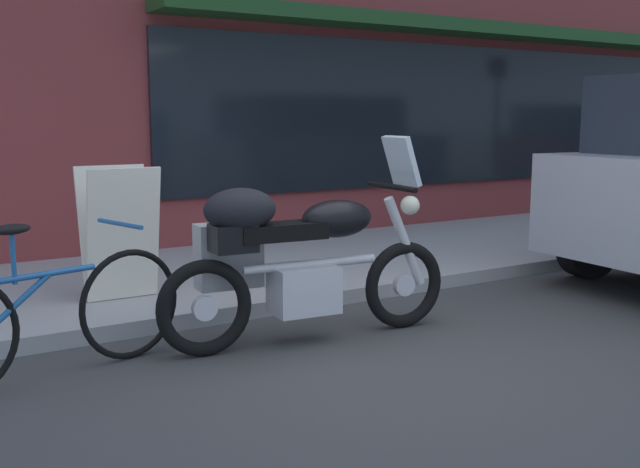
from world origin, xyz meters
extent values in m
plane|color=#3C3C3C|center=(0.00, 0.00, 0.00)|extent=(80.00, 80.00, 0.00)
torus|color=black|center=(0.44, 0.50, 0.32)|extent=(0.64, 0.15, 0.63)
cylinder|color=silver|center=(0.44, 0.50, 0.32)|extent=(0.17, 0.08, 0.16)
torus|color=black|center=(-1.05, 0.65, 0.32)|extent=(0.64, 0.15, 0.63)
cylinder|color=silver|center=(-1.05, 0.65, 0.32)|extent=(0.17, 0.08, 0.16)
cube|color=silver|center=(-0.35, 0.58, 0.37)|extent=(0.47, 0.34, 0.32)
cylinder|color=silver|center=(-0.31, 0.57, 0.54)|extent=(0.98, 0.16, 0.06)
ellipsoid|color=black|center=(-0.11, 0.55, 0.84)|extent=(0.55, 0.33, 0.26)
cube|color=black|center=(-0.52, 0.59, 0.78)|extent=(0.62, 0.30, 0.11)
cube|color=black|center=(-0.85, 0.63, 0.76)|extent=(0.30, 0.25, 0.18)
cylinder|color=silver|center=(0.44, 0.50, 0.64)|extent=(0.35, 0.10, 0.67)
cylinder|color=black|center=(0.32, 0.51, 1.04)|extent=(0.10, 0.62, 0.04)
cube|color=silver|center=(0.40, 0.50, 1.22)|extent=(0.18, 0.33, 0.35)
sphere|color=#EAEACC|center=(0.48, 0.49, 0.90)|extent=(0.14, 0.14, 0.14)
cube|color=#ADADAD|center=(-0.78, 0.86, 0.60)|extent=(0.46, 0.24, 0.44)
cube|color=black|center=(-0.78, 0.97, 0.60)|extent=(0.37, 0.05, 0.03)
ellipsoid|color=black|center=(-0.80, 0.62, 0.94)|extent=(0.51, 0.37, 0.28)
torus|color=black|center=(-1.47, 0.86, 0.35)|extent=(0.69, 0.22, 0.70)
cylinder|color=#1E5999|center=(-1.98, 0.72, 0.63)|extent=(0.58, 0.18, 0.04)
cylinder|color=#1E5999|center=(-2.19, 0.67, 0.47)|extent=(0.45, 0.15, 0.34)
cylinder|color=#1E5999|center=(-2.17, 0.67, 0.75)|extent=(0.03, 0.03, 0.30)
ellipsoid|color=black|center=(-2.17, 0.67, 0.91)|extent=(0.24, 0.15, 0.06)
cylinder|color=#1E5999|center=(-1.52, 0.84, 0.87)|extent=(0.15, 0.47, 0.03)
cylinder|color=black|center=(3.01, 0.91, 0.33)|extent=(0.68, 0.27, 0.66)
cube|color=silver|center=(-1.18, 1.87, 0.64)|extent=(0.55, 0.21, 1.03)
cube|color=silver|center=(-1.18, 2.09, 0.64)|extent=(0.55, 0.21, 1.03)
camera|label=1|loc=(-2.86, -3.64, 1.52)|focal=41.60mm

